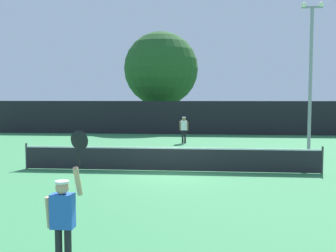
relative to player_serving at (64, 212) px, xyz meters
The scene contains 11 objects.
ground_plane 9.38m from the player_serving, 84.17° to the left, with size 120.00×120.00×0.00m, color #387F4C.
tennis_net 9.33m from the player_serving, 84.17° to the left, with size 12.00×0.08×1.07m.
perimeter_fence 25.27m from the player_serving, 87.85° to the left, with size 31.70×0.12×2.69m, color black.
player_serving is the anchor object (origin of this frame).
player_receiving 19.01m from the player_serving, 86.87° to the left, with size 0.57×0.25×1.71m.
tennis_ball 7.07m from the player_serving, 105.76° to the left, with size 0.07×0.07×0.07m, color #CCE033.
light_pole 17.89m from the player_serving, 62.70° to the left, with size 1.18×0.28×8.03m.
large_tree 31.35m from the player_serving, 93.26° to the left, with size 7.02×7.02×9.19m.
parked_car_near 31.80m from the player_serving, 92.73° to the left, with size 2.19×4.32×1.69m.
parked_car_mid 32.87m from the player_serving, 85.23° to the left, with size 1.92×4.20×1.69m.
parked_car_far 31.72m from the player_serving, 76.58° to the left, with size 2.03×4.26×1.69m.
Camera 1 is at (1.37, -15.45, 2.95)m, focal length 41.71 mm.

